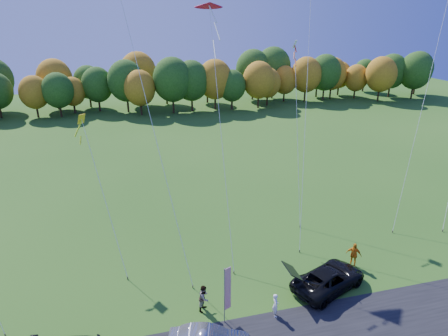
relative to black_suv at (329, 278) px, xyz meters
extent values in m
plane|color=#235015|center=(-5.67, -0.20, -0.76)|extent=(160.00, 160.00, 0.00)
imported|color=black|center=(0.00, 0.00, 0.00)|extent=(6.00, 4.40, 1.52)
imported|color=white|center=(-4.40, -1.52, 0.01)|extent=(0.47, 0.62, 1.54)
imported|color=gray|center=(-8.44, 0.11, 0.11)|extent=(1.02, 1.06, 1.73)
imported|color=orange|center=(2.94, 1.84, 0.17)|extent=(1.13, 1.05, 1.86)
cylinder|color=#999999|center=(-7.52, -1.27, 1.14)|extent=(0.06, 0.06, 3.79)
cube|color=red|center=(-7.30, -1.18, 1.52)|extent=(0.45, 0.22, 2.84)
cube|color=navy|center=(-7.30, -1.15, 2.57)|extent=(0.44, 0.21, 0.74)
cylinder|color=#4C3F33|center=(-8.75, 2.32, -0.66)|extent=(0.08, 0.08, 0.20)
cylinder|color=#4C3F33|center=(-0.03, 4.43, -0.66)|extent=(0.08, 0.08, 0.20)
cylinder|color=#4C3F33|center=(-5.66, 3.13, -0.66)|extent=(0.08, 0.08, 0.20)
cone|color=red|center=(-4.89, 13.31, 17.03)|extent=(2.30, 1.76, 2.52)
cylinder|color=#4C3F33|center=(8.76, 5.15, -0.66)|extent=(0.08, 0.08, 0.20)
cylinder|color=#4C3F33|center=(-12.94, 4.38, -0.66)|extent=(0.08, 0.08, 0.20)
cube|color=yellow|center=(-15.15, 10.44, 9.25)|extent=(1.24, 1.24, 1.48)
cylinder|color=#4C3F33|center=(-19.87, 0.78, -0.66)|extent=(0.08, 0.08, 0.20)
cylinder|color=#4C3F33|center=(1.63, 7.93, -0.66)|extent=(0.08, 0.08, 0.20)
cube|color=white|center=(3.07, 14.47, 13.86)|extent=(1.14, 1.14, 1.35)
cylinder|color=#4C3F33|center=(12.94, 4.22, -0.66)|extent=(0.08, 0.08, 0.20)
camera|label=1|loc=(-12.34, -19.47, 16.40)|focal=32.00mm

